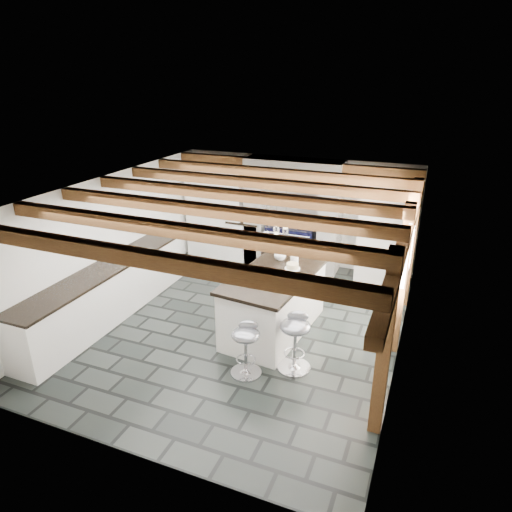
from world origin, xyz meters
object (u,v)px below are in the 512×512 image
at_px(range_cooker, 292,246).
at_px(bar_stool_near, 295,335).
at_px(bar_stool_far, 246,343).
at_px(kitchen_island, 274,301).

height_order(range_cooker, bar_stool_near, range_cooker).
relative_size(bar_stool_near, bar_stool_far, 1.09).
xyz_separation_m(bar_stool_near, bar_stool_far, (-0.59, -0.36, -0.05)).
bearing_deg(bar_stool_far, kitchen_island, 70.29).
height_order(bar_stool_near, bar_stool_far, bar_stool_near).
height_order(range_cooker, bar_stool_far, range_cooker).
distance_m(kitchen_island, bar_stool_near, 1.08).
bearing_deg(kitchen_island, bar_stool_far, -82.55).
xyz_separation_m(kitchen_island, bar_stool_far, (0.03, -1.24, -0.02)).
distance_m(bar_stool_near, bar_stool_far, 0.69).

